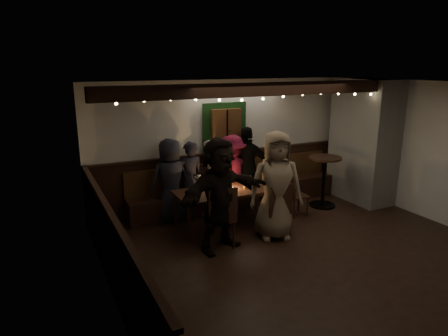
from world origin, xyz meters
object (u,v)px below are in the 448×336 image
person_a (171,180)px  dining_table (229,193)px  chair_end (293,192)px  person_b (190,180)px  high_top (324,175)px  chair_near_left (221,214)px  person_c (210,177)px  person_d (232,173)px  person_g (276,186)px  person_e (247,168)px  chair_near_right (277,207)px  person_f (220,195)px

person_a → dining_table: bearing=136.6°
chair_end → person_b: person_b is taller
high_top → person_b: size_ratio=0.71×
chair_near_left → person_c: size_ratio=0.69×
person_a → person_d: bearing=174.9°
person_g → person_e: bearing=98.2°
chair_end → person_g: size_ratio=0.46×
person_a → person_c: 0.80m
high_top → person_d: (-1.83, 0.61, 0.11)m
chair_near_right → person_e: 1.55m
person_g → chair_near_right: bearing=-5.9°
chair_end → person_c: (-1.43, 0.81, 0.27)m
chair_end → person_b: bearing=155.8°
chair_near_right → person_b: (-0.98, 1.54, 0.20)m
dining_table → person_b: bearing=122.7°
dining_table → high_top: size_ratio=1.84×
person_a → person_f: bearing=97.6°
chair_near_right → person_d: bearing=94.2°
chair_near_left → person_g: bearing=-1.1°
chair_end → person_d: size_ratio=0.54×
chair_near_left → person_e: (1.29, 1.47, 0.26)m
chair_near_right → person_e: size_ratio=0.57×
person_f → person_b: bearing=70.1°
chair_end → person_f: 2.08m
person_b → person_f: bearing=87.9°
chair_near_right → person_f: size_ratio=0.53×
person_d → person_f: (-0.96, -1.47, 0.14)m
chair_end → person_c: person_c is taller
dining_table → chair_near_right: 0.96m
chair_near_left → person_d: person_d is taller
chair_end → person_b: 2.03m
person_b → chair_end: bearing=156.8°
person_e → person_f: person_f is taller
chair_end → person_g: (-0.88, -0.70, 0.45)m
dining_table → high_top: high_top is taller
chair_near_left → person_g: 1.06m
chair_near_left → person_c: (0.46, 1.48, 0.16)m
dining_table → person_b: person_b is taller
dining_table → chair_near_left: bearing=-124.2°
person_f → person_d: bearing=40.1°
chair_near_right → person_d: person_d is taller
chair_near_right → person_c: person_c is taller
chair_near_right → person_f: (-1.07, 0.02, 0.37)m
person_e → person_b: bearing=22.7°
chair_near_left → person_a: (-0.34, 1.48, 0.21)m
person_f → person_g: (1.04, -0.01, 0.01)m
person_e → chair_end: bearing=151.3°
dining_table → person_d: 0.81m
chair_end → person_a: (-2.23, 0.80, 0.32)m
high_top → person_e: (-1.48, 0.62, 0.18)m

